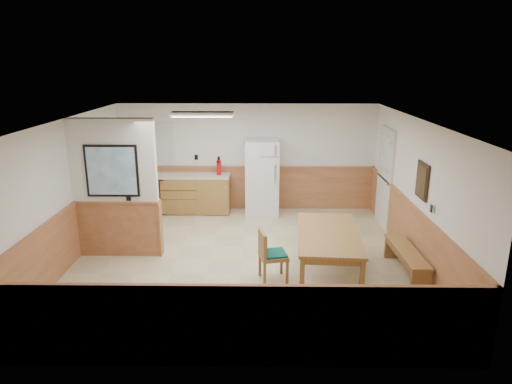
{
  "coord_description": "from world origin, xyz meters",
  "views": [
    {
      "loc": [
        0.35,
        -7.54,
        3.42
      ],
      "look_at": [
        0.24,
        0.4,
        1.15
      ],
      "focal_mm": 32.0,
      "sensor_mm": 36.0,
      "label": 1
    }
  ],
  "objects_px": {
    "refrigerator": "(262,177)",
    "dining_chair": "(268,252)",
    "fire_extinguisher": "(219,167)",
    "dining_bench": "(406,256)",
    "dining_table": "(328,238)",
    "soap_bottle": "(147,170)"
  },
  "relations": [
    {
      "from": "refrigerator",
      "to": "dining_chair",
      "type": "xyz_separation_m",
      "value": [
        0.11,
        -3.43,
        -0.37
      ]
    },
    {
      "from": "dining_table",
      "to": "soap_bottle",
      "type": "xyz_separation_m",
      "value": [
        -3.73,
        3.25,
        0.35
      ]
    },
    {
      "from": "dining_chair",
      "to": "soap_bottle",
      "type": "xyz_separation_m",
      "value": [
        -2.75,
        3.45,
        0.51
      ]
    },
    {
      "from": "refrigerator",
      "to": "fire_extinguisher",
      "type": "bearing_deg",
      "value": 174.89
    },
    {
      "from": "dining_bench",
      "to": "soap_bottle",
      "type": "xyz_separation_m",
      "value": [
        -5.04,
        3.23,
        0.67
      ]
    },
    {
      "from": "dining_table",
      "to": "fire_extinguisher",
      "type": "height_order",
      "value": "fire_extinguisher"
    },
    {
      "from": "dining_table",
      "to": "dining_chair",
      "type": "distance_m",
      "value": 1.01
    },
    {
      "from": "dining_chair",
      "to": "fire_extinguisher",
      "type": "distance_m",
      "value": 3.7
    },
    {
      "from": "dining_chair",
      "to": "soap_bottle",
      "type": "distance_m",
      "value": 4.45
    },
    {
      "from": "dining_bench",
      "to": "soap_bottle",
      "type": "bearing_deg",
      "value": 145.94
    },
    {
      "from": "refrigerator",
      "to": "fire_extinguisher",
      "type": "distance_m",
      "value": 1.01
    },
    {
      "from": "dining_bench",
      "to": "fire_extinguisher",
      "type": "height_order",
      "value": "fire_extinguisher"
    },
    {
      "from": "dining_table",
      "to": "dining_bench",
      "type": "height_order",
      "value": "dining_table"
    },
    {
      "from": "dining_bench",
      "to": "dining_chair",
      "type": "xyz_separation_m",
      "value": [
        -2.28,
        -0.23,
        0.16
      ]
    },
    {
      "from": "refrigerator",
      "to": "dining_table",
      "type": "relative_size",
      "value": 0.85
    },
    {
      "from": "dining_table",
      "to": "fire_extinguisher",
      "type": "relative_size",
      "value": 4.68
    },
    {
      "from": "fire_extinguisher",
      "to": "refrigerator",
      "type": "bearing_deg",
      "value": -8.12
    },
    {
      "from": "dining_table",
      "to": "dining_chair",
      "type": "bearing_deg",
      "value": -164.04
    },
    {
      "from": "dining_bench",
      "to": "dining_chair",
      "type": "bearing_deg",
      "value": -175.73
    },
    {
      "from": "fire_extinguisher",
      "to": "dining_chair",
      "type": "bearing_deg",
      "value": -78.03
    },
    {
      "from": "dining_table",
      "to": "fire_extinguisher",
      "type": "bearing_deg",
      "value": 126.37
    },
    {
      "from": "refrigerator",
      "to": "soap_bottle",
      "type": "distance_m",
      "value": 2.64
    }
  ]
}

